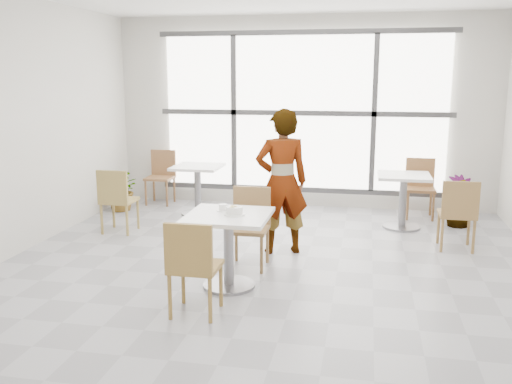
% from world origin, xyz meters
% --- Properties ---
extents(floor, '(7.00, 7.00, 0.00)m').
position_xyz_m(floor, '(0.00, 0.00, 0.00)').
color(floor, '#9E9EA5').
rests_on(floor, ground).
extents(wall_back, '(6.00, 0.00, 6.00)m').
position_xyz_m(wall_back, '(0.00, 3.50, 1.50)').
color(wall_back, silver).
rests_on(wall_back, ground).
extents(wall_front, '(6.00, 0.00, 6.00)m').
position_xyz_m(wall_front, '(0.00, -3.50, 1.50)').
color(wall_front, silver).
rests_on(wall_front, ground).
extents(window, '(4.60, 0.07, 2.52)m').
position_xyz_m(window, '(0.00, 3.44, 1.50)').
color(window, white).
rests_on(window, ground).
extents(main_table, '(0.80, 0.80, 0.75)m').
position_xyz_m(main_table, '(-0.29, -0.22, 0.52)').
color(main_table, white).
rests_on(main_table, ground).
extents(chair_near, '(0.42, 0.42, 0.87)m').
position_xyz_m(chair_near, '(-0.43, -0.97, 0.50)').
color(chair_near, '#A27B3B').
rests_on(chair_near, ground).
extents(chair_far, '(0.42, 0.42, 0.87)m').
position_xyz_m(chair_far, '(-0.22, 0.48, 0.50)').
color(chair_far, olive).
rests_on(chair_far, ground).
extents(oatmeal_bowl, '(0.21, 0.21, 0.09)m').
position_xyz_m(oatmeal_bowl, '(-0.23, -0.23, 0.79)').
color(oatmeal_bowl, white).
rests_on(oatmeal_bowl, main_table).
extents(coffee_cup, '(0.16, 0.13, 0.07)m').
position_xyz_m(coffee_cup, '(-0.38, -0.09, 0.78)').
color(coffee_cup, white).
rests_on(coffee_cup, main_table).
extents(person, '(0.73, 0.60, 1.71)m').
position_xyz_m(person, '(0.05, 1.00, 0.86)').
color(person, black).
rests_on(person, ground).
extents(bg_table_left, '(0.70, 0.70, 0.75)m').
position_xyz_m(bg_table_left, '(-1.48, 2.60, 0.49)').
color(bg_table_left, white).
rests_on(bg_table_left, ground).
extents(bg_table_right, '(0.70, 0.70, 0.75)m').
position_xyz_m(bg_table_right, '(1.53, 2.41, 0.49)').
color(bg_table_right, white).
rests_on(bg_table_right, ground).
extents(bg_chair_left_near, '(0.42, 0.42, 0.87)m').
position_xyz_m(bg_chair_left_near, '(-2.22, 1.38, 0.50)').
color(bg_chair_left_near, '#A28847').
rests_on(bg_chair_left_near, ground).
extents(bg_chair_left_far, '(0.42, 0.42, 0.87)m').
position_xyz_m(bg_chair_left_far, '(-2.30, 3.24, 0.50)').
color(bg_chair_left_far, '#8E613C').
rests_on(bg_chair_left_far, ground).
extents(bg_chair_right_near, '(0.42, 0.42, 0.87)m').
position_xyz_m(bg_chair_right_near, '(2.11, 1.47, 0.50)').
color(bg_chair_right_near, olive).
rests_on(bg_chair_right_near, ground).
extents(bg_chair_right_far, '(0.42, 0.42, 0.87)m').
position_xyz_m(bg_chair_right_far, '(1.81, 3.11, 0.50)').
color(bg_chair_right_far, '#97673C').
rests_on(bg_chair_right_far, ground).
extents(plant_left, '(0.65, 0.58, 0.67)m').
position_xyz_m(plant_left, '(-2.70, 2.59, 0.34)').
color(plant_left, '#597F44').
rests_on(plant_left, ground).
extents(plant_right, '(0.52, 0.52, 0.71)m').
position_xyz_m(plant_right, '(2.30, 2.64, 0.36)').
color(plant_right, '#4E7F38').
rests_on(plant_right, ground).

